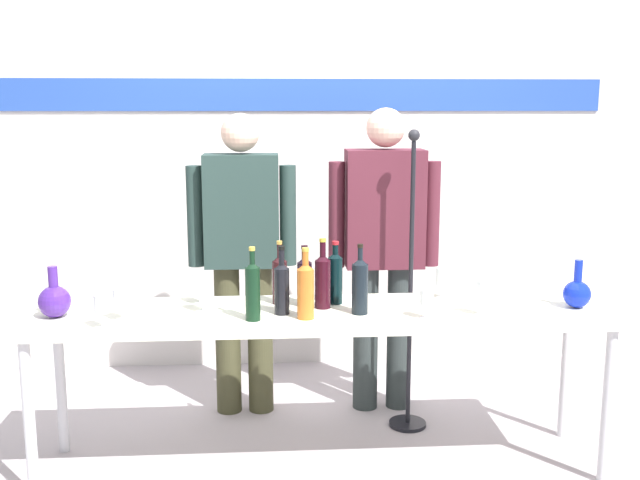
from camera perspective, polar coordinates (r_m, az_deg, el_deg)
ground_plane at (r=3.70m, az=0.16°, el=-17.08°), size 10.00×10.00×0.00m
back_wall at (r=4.79m, az=-1.09°, el=7.91°), size 5.43×0.11×3.00m
display_table at (r=3.43m, az=0.17°, el=-6.45°), size 2.68×0.58×0.77m
decanter_blue_left at (r=3.49m, az=-19.92°, el=-4.42°), size 0.14×0.14×0.23m
decanter_blue_right at (r=3.64m, az=19.32°, el=-3.89°), size 0.13×0.13×0.23m
presenter_left at (r=4.04m, az=-6.05°, el=-0.47°), size 0.59×0.22×1.67m
presenter_right at (r=4.08m, az=4.98°, el=-0.03°), size 0.62×0.22×1.70m
wine_bottle_0 at (r=3.25m, az=-1.13°, el=-3.81°), size 0.08×0.08×0.32m
wine_bottle_1 at (r=3.45m, az=-1.21°, el=-3.12°), size 0.07×0.07×0.29m
wine_bottle_2 at (r=3.24m, az=-5.25°, el=-3.83°), size 0.07×0.07×0.33m
wine_bottle_3 at (r=3.33m, az=-2.99°, el=-3.61°), size 0.07×0.07×0.31m
wine_bottle_4 at (r=3.50m, az=-3.15°, el=-2.97°), size 0.07×0.07×0.30m
wine_bottle_5 at (r=3.33m, az=3.12°, el=-3.47°), size 0.07×0.07×0.32m
wine_bottle_6 at (r=3.42m, az=0.21°, el=-3.05°), size 0.07×0.07×0.33m
wine_bottle_7 at (r=3.50m, az=1.19°, el=-2.81°), size 0.07×0.07×0.30m
wine_glass_left_0 at (r=3.54m, az=-9.33°, el=-3.19°), size 0.07×0.07×0.15m
wine_glass_left_1 at (r=3.25m, az=-16.64°, el=-4.85°), size 0.06×0.06×0.15m
wine_glass_left_2 at (r=3.35m, az=-15.19°, el=-4.40°), size 0.07×0.07×0.14m
wine_glass_left_3 at (r=3.41m, az=-9.13°, el=-3.75°), size 0.07×0.07×0.15m
wine_glass_right_0 at (r=3.30m, az=8.27°, el=-4.51°), size 0.06×0.06×0.13m
wine_glass_right_1 at (r=3.66m, az=9.53°, el=-2.87°), size 0.07×0.07×0.15m
wine_glass_right_2 at (r=3.39m, az=12.59°, el=-3.83°), size 0.07×0.07×0.16m
microphone_stand at (r=3.94m, az=6.97°, el=-6.96°), size 0.20×0.20×1.59m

